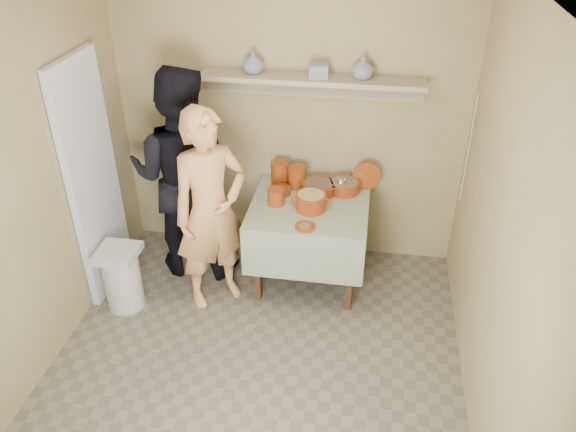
% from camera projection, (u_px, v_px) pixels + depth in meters
% --- Properties ---
extents(ground, '(3.50, 3.50, 0.00)m').
position_uv_depth(ground, '(251.00, 381.00, 4.02)').
color(ground, '#6C6555').
rests_on(ground, ground).
extents(tile_panel, '(0.06, 0.70, 2.00)m').
position_uv_depth(tile_panel, '(93.00, 181.00, 4.49)').
color(tile_panel, silver).
rests_on(tile_panel, ground).
extents(plate_stack_a, '(0.16, 0.16, 0.21)m').
position_uv_depth(plate_stack_a, '(280.00, 173.00, 4.89)').
color(plate_stack_a, maroon).
rests_on(plate_stack_a, serving_table).
extents(plate_stack_b, '(0.16, 0.16, 0.19)m').
position_uv_depth(plate_stack_b, '(297.00, 177.00, 4.85)').
color(plate_stack_b, maroon).
rests_on(plate_stack_b, serving_table).
extents(bowl_stack, '(0.14, 0.14, 0.14)m').
position_uv_depth(bowl_stack, '(276.00, 197.00, 4.61)').
color(bowl_stack, maroon).
rests_on(bowl_stack, serving_table).
extents(empty_bowl, '(0.18, 0.18, 0.05)m').
position_uv_depth(empty_bowl, '(280.00, 191.00, 4.78)').
color(empty_bowl, maroon).
rests_on(empty_bowl, serving_table).
extents(propped_lid, '(0.24, 0.05, 0.24)m').
position_uv_depth(propped_lid, '(367.00, 176.00, 4.81)').
color(propped_lid, maroon).
rests_on(propped_lid, serving_table).
extents(vase_right, '(0.22, 0.22, 0.18)m').
position_uv_depth(vase_right, '(363.00, 67.00, 4.35)').
color(vase_right, navy).
rests_on(vase_right, wall_shelf).
extents(vase_left, '(0.24, 0.24, 0.18)m').
position_uv_depth(vase_left, '(253.00, 62.00, 4.47)').
color(vase_left, navy).
rests_on(vase_left, wall_shelf).
extents(ceramic_box, '(0.17, 0.13, 0.11)m').
position_uv_depth(ceramic_box, '(318.00, 71.00, 4.39)').
color(ceramic_box, navy).
rests_on(ceramic_box, wall_shelf).
extents(person_cook, '(0.74, 0.71, 1.70)m').
position_uv_depth(person_cook, '(211.00, 211.00, 4.38)').
color(person_cook, tan).
rests_on(person_cook, ground).
extents(person_helper, '(0.92, 0.72, 1.86)m').
position_uv_depth(person_helper, '(182.00, 174.00, 4.72)').
color(person_helper, black).
rests_on(person_helper, ground).
extents(room_shell, '(3.04, 3.54, 2.62)m').
position_uv_depth(room_shell, '(241.00, 184.00, 3.17)').
color(room_shell, tan).
rests_on(room_shell, ground).
extents(serving_table, '(0.97, 0.97, 0.76)m').
position_uv_depth(serving_table, '(310.00, 215.00, 4.72)').
color(serving_table, '#4C2D16').
rests_on(serving_table, ground).
extents(cazuela_meat_a, '(0.30, 0.30, 0.10)m').
position_uv_depth(cazuela_meat_a, '(319.00, 187.00, 4.77)').
color(cazuela_meat_a, maroon).
rests_on(cazuela_meat_a, serving_table).
extents(cazuela_meat_b, '(0.28, 0.28, 0.10)m').
position_uv_depth(cazuela_meat_b, '(344.00, 186.00, 4.79)').
color(cazuela_meat_b, maroon).
rests_on(cazuela_meat_b, serving_table).
extents(ladle, '(0.08, 0.26, 0.19)m').
position_uv_depth(ladle, '(341.00, 182.00, 4.73)').
color(ladle, silver).
rests_on(ladle, cazuela_meat_b).
extents(cazuela_rice, '(0.33, 0.25, 0.14)m').
position_uv_depth(cazuela_rice, '(311.00, 200.00, 4.53)').
color(cazuela_rice, maroon).
rests_on(cazuela_rice, serving_table).
extents(front_plate, '(0.16, 0.16, 0.03)m').
position_uv_depth(front_plate, '(305.00, 227.00, 4.33)').
color(front_plate, maroon).
rests_on(front_plate, serving_table).
extents(wall_shelf, '(1.80, 0.25, 0.21)m').
position_uv_depth(wall_shelf, '(312.00, 81.00, 4.49)').
color(wall_shelf, tan).
rests_on(wall_shelf, room_shell).
extents(trash_bin, '(0.32, 0.32, 0.56)m').
position_uv_depth(trash_bin, '(122.00, 278.00, 4.58)').
color(trash_bin, silver).
rests_on(trash_bin, ground).
extents(electrical_cord, '(0.01, 0.05, 0.90)m').
position_uv_depth(electrical_cord, '(469.00, 149.00, 4.40)').
color(electrical_cord, silver).
rests_on(electrical_cord, wall_shelf).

